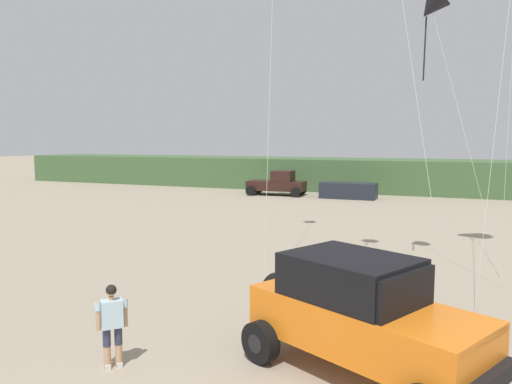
# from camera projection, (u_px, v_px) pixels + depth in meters

# --- Properties ---
(dune_ridge) EXTENTS (90.00, 6.58, 2.76)m
(dune_ridge) POSITION_uv_depth(u_px,v_px,m) (487.00, 178.00, 39.65)
(dune_ridge) COLOR #426038
(dune_ridge) RESTS_ON ground_plane
(jeep) EXTENTS (5.00, 4.01, 2.26)m
(jeep) POSITION_uv_depth(u_px,v_px,m) (362.00, 314.00, 9.17)
(jeep) COLOR orange
(jeep) RESTS_ON ground_plane
(person_watching) EXTENTS (0.47, 0.49, 1.67)m
(person_watching) POSITION_uv_depth(u_px,v_px,m) (112.00, 321.00, 9.52)
(person_watching) COLOR tan
(person_watching) RESTS_ON ground_plane
(distant_pickup) EXTENTS (4.72, 2.66, 1.98)m
(distant_pickup) POSITION_uv_depth(u_px,v_px,m) (278.00, 184.00, 39.59)
(distant_pickup) COLOR black
(distant_pickup) RESTS_ON ground_plane
(distant_sedan) EXTENTS (4.21, 1.72, 1.20)m
(distant_sedan) POSITION_uv_depth(u_px,v_px,m) (348.00, 191.00, 37.38)
(distant_sedan) COLOR #1E232D
(distant_sedan) RESTS_ON ground_plane
(kite_orange_streamer) EXTENTS (3.15, 1.78, 9.27)m
(kite_orange_streamer) POSITION_uv_depth(u_px,v_px,m) (431.00, 8.00, 15.75)
(kite_orange_streamer) COLOR black
(kite_orange_streamer) RESTS_ON ground_plane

